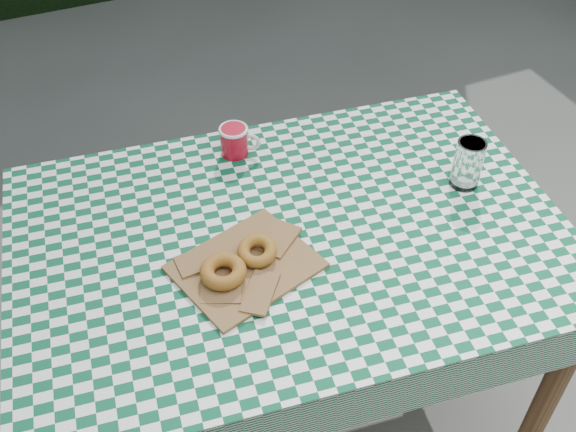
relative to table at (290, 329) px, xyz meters
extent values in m
plane|color=#555651|center=(0.09, 0.11, -0.38)|extent=(60.00, 60.00, 0.00)
cube|color=brown|center=(0.00, 0.00, 0.00)|extent=(1.39, 1.01, 0.75)
cube|color=#0B4C2F|center=(0.00, 0.00, 0.38)|extent=(1.41, 1.04, 0.01)
cube|color=brown|center=(-0.14, -0.06, 0.39)|extent=(0.35, 0.31, 0.02)
torus|color=#94561E|center=(-0.20, -0.08, 0.41)|extent=(0.13, 0.13, 0.03)
torus|color=#95621E|center=(-0.10, -0.05, 0.41)|extent=(0.12, 0.12, 0.03)
cylinder|color=white|center=(0.48, -0.01, 0.45)|extent=(0.08, 0.08, 0.13)
camera|label=1|loc=(-0.46, -1.04, 1.52)|focal=42.17mm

